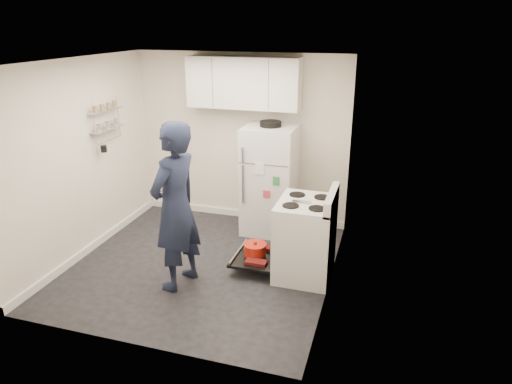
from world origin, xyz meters
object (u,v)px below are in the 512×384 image
(open_oven_door, at_px, (256,253))
(person, at_px, (175,207))
(electric_range, at_px, (304,239))
(refrigerator, at_px, (270,180))

(open_oven_door, xyz_separation_m, person, (-0.74, -0.64, 0.78))
(electric_range, xyz_separation_m, person, (-1.34, -0.63, 0.50))
(refrigerator, bearing_deg, person, -109.62)
(refrigerator, bearing_deg, electric_range, -56.64)
(refrigerator, distance_m, person, 1.85)
(electric_range, relative_size, open_oven_door, 1.57)
(person, bearing_deg, electric_range, 127.87)
(electric_range, relative_size, person, 0.57)
(electric_range, height_order, refrigerator, refrigerator)
(open_oven_door, distance_m, refrigerator, 1.25)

